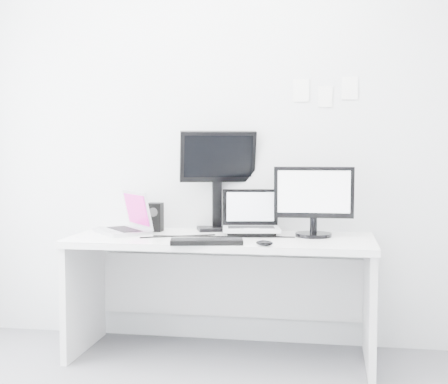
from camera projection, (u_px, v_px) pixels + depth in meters
The scene contains 12 objects.
back_wall at pixel (231, 134), 4.04m from camera, with size 3.60×3.60×0.00m, color silver.
desk at pixel (221, 297), 3.77m from camera, with size 1.80×0.70×0.73m, color white.
macbook at pixel (122, 211), 3.89m from camera, with size 0.37×0.27×0.27m, color silver.
speaker at pixel (155, 217), 3.98m from camera, with size 0.09×0.09×0.18m, color black.
dell_laptop at pixel (251, 212), 3.79m from camera, with size 0.34×0.27×0.29m, color silver.
rear_monitor at pixel (217, 179), 4.02m from camera, with size 0.48×0.17×0.66m, color black.
samsung_monitor at pixel (314, 200), 3.74m from camera, with size 0.47×0.22×0.43m, color black.
keyboard at pixel (207, 242), 3.47m from camera, with size 0.40×0.14×0.03m, color black.
mouse at pixel (264, 243), 3.39m from camera, with size 0.10×0.06×0.03m, color black.
wall_note_0 at pixel (301, 90), 3.94m from camera, with size 0.10×0.00×0.14m, color white.
wall_note_1 at pixel (325, 97), 3.92m from camera, with size 0.09×0.00×0.13m, color white.
wall_note_2 at pixel (350, 88), 3.89m from camera, with size 0.10×0.00×0.14m, color white.
Camera 1 is at (0.64, -2.41, 1.26)m, focal length 50.38 mm.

